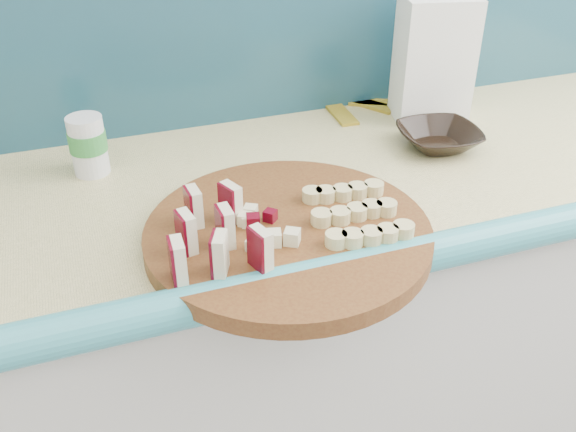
{
  "coord_description": "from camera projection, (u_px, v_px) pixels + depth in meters",
  "views": [
    {
      "loc": [
        -0.19,
        0.52,
        1.48
      ],
      "look_at": [
        0.09,
        1.3,
        0.96
      ],
      "focal_mm": 40.0,
      "sensor_mm": 36.0,
      "label": 1
    }
  ],
  "objects": [
    {
      "name": "backsplash",
      "position": [
        210.0,
        4.0,
        1.26
      ],
      "size": [
        2.2,
        0.02,
        0.5
      ],
      "primitive_type": "cube",
      "color": "teal",
      "rests_on": "kitchen_counter"
    },
    {
      "name": "brown_bowl",
      "position": [
        439.0,
        138.0,
        1.28
      ],
      "size": [
        0.18,
        0.18,
        0.04
      ],
      "primitive_type": "imported",
      "rotation": [
        0.0,
        0.0,
        -0.1
      ],
      "color": "black",
      "rests_on": "kitchen_counter"
    },
    {
      "name": "canister",
      "position": [
        88.0,
        144.0,
        1.17
      ],
      "size": [
        0.07,
        0.07,
        0.11
      ],
      "rotation": [
        0.0,
        0.0,
        0.24
      ],
      "color": "silver",
      "rests_on": "kitchen_counter"
    },
    {
      "name": "kitchen_counter",
      "position": [
        262.0,
        363.0,
        1.41
      ],
      "size": [
        2.2,
        0.63,
        0.91
      ],
      "color": "beige",
      "rests_on": "ground"
    },
    {
      "name": "flour_bag",
      "position": [
        434.0,
        59.0,
        1.35
      ],
      "size": [
        0.17,
        0.14,
        0.26
      ],
      "primitive_type": "cube",
      "rotation": [
        0.0,
        0.0,
        -0.22
      ],
      "color": "white",
      "rests_on": "kitchen_counter"
    },
    {
      "name": "cutting_board",
      "position": [
        288.0,
        234.0,
        1.0
      ],
      "size": [
        0.49,
        0.49,
        0.03
      ],
      "primitive_type": "cylinder",
      "rotation": [
        0.0,
        0.0,
        -0.1
      ],
      "color": "#4A230F",
      "rests_on": "kitchen_counter"
    },
    {
      "name": "banana_slices",
      "position": [
        355.0,
        212.0,
        1.01
      ],
      "size": [
        0.15,
        0.18,
        0.02
      ],
      "color": "#CBBC7C",
      "rests_on": "cutting_board"
    },
    {
      "name": "banana_peel",
      "position": [
        361.0,
        105.0,
        1.47
      ],
      "size": [
        0.24,
        0.2,
        0.01
      ],
      "rotation": [
        0.0,
        0.0,
        0.39
      ],
      "color": "gold",
      "rests_on": "kitchen_counter"
    },
    {
      "name": "apple_wedges",
      "position": [
        213.0,
        232.0,
        0.92
      ],
      "size": [
        0.14,
        0.18,
        0.06
      ],
      "color": "beige",
      "rests_on": "cutting_board"
    },
    {
      "name": "apple_chunks",
      "position": [
        271.0,
        224.0,
        0.98
      ],
      "size": [
        0.07,
        0.07,
        0.02
      ],
      "color": "beige",
      "rests_on": "cutting_board"
    }
  ]
}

